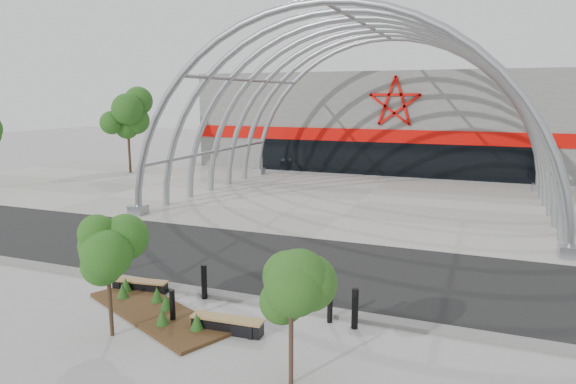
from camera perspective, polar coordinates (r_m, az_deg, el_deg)
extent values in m
plane|color=#9C9C97|center=(16.28, -5.28, -11.48)|extent=(140.00, 140.00, 0.00)
cube|color=black|center=(19.27, -0.55, -7.85)|extent=(140.00, 7.00, 0.02)
cube|color=#A09B90|center=(30.36, 8.00, -1.06)|extent=(60.00, 17.00, 0.04)
cube|color=slate|center=(16.06, -5.69, -11.59)|extent=(60.00, 0.50, 0.12)
cube|color=slate|center=(47.48, 13.31, 7.79)|extent=(34.00, 15.00, 8.00)
cube|color=black|center=(40.36, 11.59, 3.56)|extent=(22.00, 0.25, 2.60)
cube|color=red|center=(40.19, 11.69, 6.10)|extent=(34.00, 0.30, 1.00)
torus|color=#969BA0|center=(23.33, 3.62, -4.60)|extent=(20.36, 0.36, 20.36)
torus|color=#969BA0|center=(25.64, 5.35, -3.22)|extent=(20.36, 0.36, 20.36)
torus|color=#969BA0|center=(27.99, 6.79, -2.07)|extent=(20.36, 0.36, 20.36)
torus|color=#969BA0|center=(30.36, 8.00, -1.10)|extent=(20.36, 0.36, 20.36)
torus|color=#969BA0|center=(32.75, 9.03, -0.27)|extent=(20.36, 0.36, 20.36)
torus|color=#969BA0|center=(35.16, 9.92, 0.45)|extent=(20.36, 0.36, 20.36)
torus|color=#969BA0|center=(37.58, 10.70, 1.07)|extent=(20.36, 0.36, 20.36)
cylinder|color=#969BA0|center=(29.28, 26.84, 2.56)|extent=(0.20, 15.00, 0.20)
cylinder|color=#969BA0|center=(28.95, 22.40, 11.74)|extent=(0.20, 15.00, 0.20)
cylinder|color=#969BA0|center=(29.99, 8.51, 17.96)|extent=(0.20, 15.00, 0.20)
cylinder|color=#969BA0|center=(32.13, -4.30, 12.30)|extent=(0.20, 15.00, 0.20)
cylinder|color=#969BA0|center=(33.51, -8.19, 4.48)|extent=(0.20, 15.00, 0.20)
cube|color=#969BA0|center=(27.91, -16.31, -1.94)|extent=(0.80, 0.80, 0.50)
cube|color=#969BA0|center=(40.58, -3.29, 2.30)|extent=(0.80, 0.80, 0.50)
cube|color=#969BA0|center=(22.44, 28.85, -5.89)|extent=(0.80, 0.80, 0.50)
cube|color=#969BA0|center=(37.03, 26.08, 0.42)|extent=(0.80, 0.80, 0.50)
cube|color=#3B2A16|center=(15.45, -14.49, -12.85)|extent=(5.36, 3.60, 0.10)
cone|color=#28571C|center=(16.58, -17.90, -10.36)|extent=(0.36, 0.36, 0.45)
cone|color=#28571C|center=(15.40, -13.37, -11.78)|extent=(0.36, 0.36, 0.45)
cone|color=#28571C|center=(14.49, -13.81, -13.27)|extent=(0.36, 0.36, 0.45)
cone|color=#28571C|center=(16.01, -14.35, -10.94)|extent=(0.36, 0.36, 0.45)
cone|color=#28571C|center=(14.02, -10.10, -13.95)|extent=(0.36, 0.36, 0.45)
cone|color=#28571C|center=(17.04, -17.59, -9.77)|extent=(0.36, 0.36, 0.45)
cylinder|color=black|center=(14.23, -19.13, -11.77)|extent=(0.10, 0.10, 1.67)
ellipsoid|color=#1B4E11|center=(13.74, -19.52, -5.90)|extent=(1.43, 1.43, 1.82)
cylinder|color=#32201A|center=(11.45, 0.34, -17.17)|extent=(0.10, 0.10, 1.55)
ellipsoid|color=#204712|center=(10.87, 0.35, -10.58)|extent=(1.28, 1.28, 1.69)
cube|color=black|center=(17.19, -16.11, -10.11)|extent=(1.81, 0.58, 0.30)
cube|color=black|center=(17.51, -18.04, -9.75)|extent=(0.16, 0.40, 0.36)
cube|color=black|center=(16.87, -14.11, -10.31)|extent=(0.16, 0.40, 0.36)
cube|color=brown|center=(17.12, -16.14, -9.47)|extent=(1.86, 0.65, 0.05)
cube|color=black|center=(14.00, -6.76, -14.62)|extent=(1.94, 0.49, 0.33)
cube|color=black|center=(14.28, -9.48, -14.04)|extent=(0.14, 0.43, 0.39)
cube|color=black|center=(13.72, -3.93, -14.97)|extent=(0.14, 0.43, 0.39)
cube|color=olive|center=(13.91, -6.78, -13.79)|extent=(2.00, 0.56, 0.06)
cylinder|color=black|center=(19.00, -19.36, -7.17)|extent=(0.16, 0.16, 1.01)
cylinder|color=black|center=(14.65, -12.72, -12.31)|extent=(0.15, 0.15, 0.94)
cylinder|color=black|center=(16.08, -9.30, -9.81)|extent=(0.17, 0.17, 1.08)
cylinder|color=black|center=(14.39, 4.68, -12.53)|extent=(0.15, 0.15, 0.94)
cylinder|color=black|center=(14.08, 7.45, -12.73)|extent=(0.18, 0.18, 1.11)
cylinder|color=black|center=(43.13, -17.21, 4.21)|extent=(0.20, 0.20, 3.30)
ellipsoid|color=#194A13|center=(42.92, -17.43, 8.19)|extent=(3.00, 3.00, 3.60)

